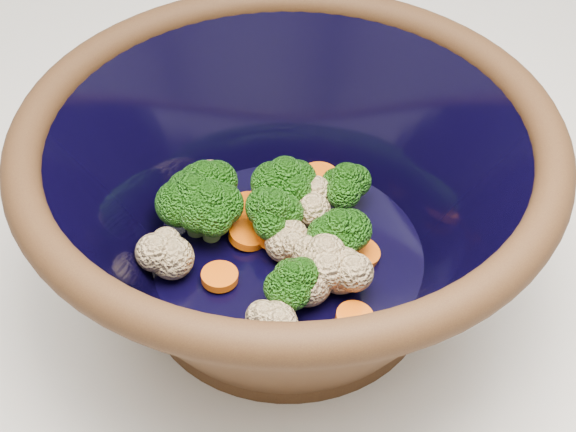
{
  "coord_description": "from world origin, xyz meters",
  "views": [
    {
      "loc": [
        -0.23,
        -0.36,
        1.35
      ],
      "look_at": [
        -0.1,
        0.01,
        0.97
      ],
      "focal_mm": 50.0,
      "sensor_mm": 36.0,
      "label": 1
    }
  ],
  "objects": [
    {
      "name": "vegetable_pile",
      "position": [
        -0.12,
        0.02,
        0.96
      ],
      "size": [
        0.17,
        0.17,
        0.06
      ],
      "color": "#608442",
      "rests_on": "mixing_bowl"
    },
    {
      "name": "mixing_bowl",
      "position": [
        -0.1,
        0.01,
        0.98
      ],
      "size": [
        0.38,
        0.38,
        0.15
      ],
      "rotation": [
        0.0,
        0.0,
        0.14
      ],
      "color": "black",
      "rests_on": "counter"
    }
  ]
}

